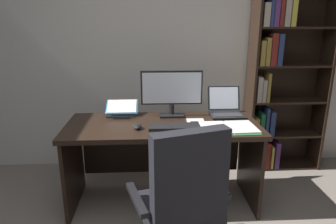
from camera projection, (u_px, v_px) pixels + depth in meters
The scene contains 12 objects.
wall_back at pixel (156, 44), 3.30m from camera, with size 5.69×0.12×2.72m, color beige.
desk at pixel (163, 143), 2.75m from camera, with size 1.65×0.70×0.76m.
bookshelf at pixel (279, 82), 3.26m from camera, with size 0.82×0.30×1.93m.
office_chair at pixel (182, 209), 2.00m from camera, with size 0.70×0.61×1.01m.
monitor at pixel (172, 93), 2.77m from camera, with size 0.56×0.16×0.42m.
laptop at pixel (226, 109), 2.85m from camera, with size 0.30×0.32×0.24m.
keyboard at pixel (174, 127), 2.50m from camera, with size 0.42×0.15×0.02m, color black.
computer_mouse at pixel (138, 127), 2.49m from camera, with size 0.06×0.10×0.04m, color black.
reading_stand_with_book at pixel (122, 109), 2.84m from camera, with size 0.29×0.25×0.12m.
open_binder at pixel (228, 128), 2.48m from camera, with size 0.47×0.33×0.02m.
notepad at pixel (196, 123), 2.63m from camera, with size 0.15×0.21×0.01m, color silver.
pen at pixel (199, 122), 2.62m from camera, with size 0.01×0.01×0.14m, color black.
Camera 1 is at (-0.05, -1.14, 1.61)m, focal length 32.78 mm.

